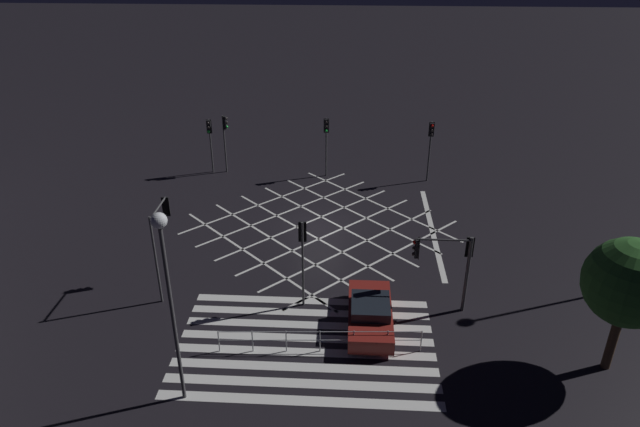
{
  "coord_description": "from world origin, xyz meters",
  "views": [
    {
      "loc": [
        1.66,
        -29.23,
        15.92
      ],
      "look_at": [
        0.0,
        0.0,
        0.92
      ],
      "focal_mm": 32.0,
      "sensor_mm": 36.0,
      "label": 1
    }
  ],
  "objects_px": {
    "traffic_light_se_main": "(439,257)",
    "street_lamp_west": "(166,269)",
    "traffic_light_median_north": "(326,136)",
    "traffic_light_median_south": "(303,246)",
    "traffic_light_nw_cross": "(210,135)",
    "traffic_light_sw_cross": "(161,227)",
    "traffic_light_ne_cross": "(431,140)",
    "traffic_light_se_cross": "(468,258)",
    "traffic_light_nw_main": "(225,132)",
    "street_tree_near": "(630,283)",
    "waiting_car": "(370,314)"
  },
  "relations": [
    {
      "from": "traffic_light_nw_main",
      "to": "traffic_light_median_north",
      "type": "bearing_deg",
      "value": -3.3
    },
    {
      "from": "traffic_light_se_cross",
      "to": "traffic_light_se_main",
      "type": "bearing_deg",
      "value": 96.68
    },
    {
      "from": "traffic_light_median_north",
      "to": "traffic_light_median_south",
      "type": "relative_size",
      "value": 0.96
    },
    {
      "from": "traffic_light_sw_cross",
      "to": "traffic_light_median_north",
      "type": "bearing_deg",
      "value": -26.5
    },
    {
      "from": "traffic_light_nw_cross",
      "to": "waiting_car",
      "type": "relative_size",
      "value": 0.87
    },
    {
      "from": "traffic_light_se_main",
      "to": "street_lamp_west",
      "type": "distance_m",
      "value": 12.01
    },
    {
      "from": "traffic_light_nw_cross",
      "to": "traffic_light_median_north",
      "type": "distance_m",
      "value": 8.1
    },
    {
      "from": "traffic_light_se_main",
      "to": "traffic_light_se_cross",
      "type": "xyz_separation_m",
      "value": [
        1.31,
        0.15,
        -0.11
      ]
    },
    {
      "from": "traffic_light_se_main",
      "to": "traffic_light_ne_cross",
      "type": "bearing_deg",
      "value": -95.15
    },
    {
      "from": "traffic_light_se_main",
      "to": "traffic_light_median_south",
      "type": "bearing_deg",
      "value": -1.04
    },
    {
      "from": "traffic_light_median_north",
      "to": "street_tree_near",
      "type": "distance_m",
      "value": 22.26
    },
    {
      "from": "traffic_light_sw_cross",
      "to": "traffic_light_nw_main",
      "type": "height_order",
      "value": "traffic_light_sw_cross"
    },
    {
      "from": "traffic_light_se_main",
      "to": "traffic_light_median_south",
      "type": "distance_m",
      "value": 6.01
    },
    {
      "from": "traffic_light_se_main",
      "to": "traffic_light_median_north",
      "type": "distance_m",
      "value": 16.22
    },
    {
      "from": "traffic_light_se_main",
      "to": "street_tree_near",
      "type": "distance_m",
      "value": 7.41
    },
    {
      "from": "traffic_light_sw_cross",
      "to": "traffic_light_se_main",
      "type": "relative_size",
      "value": 1.17
    },
    {
      "from": "waiting_car",
      "to": "traffic_light_nw_main",
      "type": "bearing_deg",
      "value": 29.96
    },
    {
      "from": "traffic_light_se_cross",
      "to": "street_lamp_west",
      "type": "distance_m",
      "value": 13.22
    },
    {
      "from": "traffic_light_median_south",
      "to": "street_tree_near",
      "type": "relative_size",
      "value": 0.76
    },
    {
      "from": "traffic_light_ne_cross",
      "to": "street_tree_near",
      "type": "xyz_separation_m",
      "value": [
        5.12,
        -18.16,
        1.02
      ]
    },
    {
      "from": "traffic_light_sw_cross",
      "to": "traffic_light_median_south",
      "type": "height_order",
      "value": "traffic_light_sw_cross"
    },
    {
      "from": "traffic_light_median_south",
      "to": "traffic_light_se_cross",
      "type": "distance_m",
      "value": 7.32
    },
    {
      "from": "street_tree_near",
      "to": "traffic_light_sw_cross",
      "type": "bearing_deg",
      "value": 166.52
    },
    {
      "from": "street_tree_near",
      "to": "waiting_car",
      "type": "xyz_separation_m",
      "value": [
        -9.4,
        2.12,
        -3.4
      ]
    },
    {
      "from": "traffic_light_se_main",
      "to": "traffic_light_median_north",
      "type": "bearing_deg",
      "value": -69.56
    },
    {
      "from": "traffic_light_nw_cross",
      "to": "traffic_light_sw_cross",
      "type": "xyz_separation_m",
      "value": [
        1.08,
        -14.29,
        0.51
      ]
    },
    {
      "from": "traffic_light_median_north",
      "to": "street_tree_near",
      "type": "relative_size",
      "value": 0.73
    },
    {
      "from": "traffic_light_nw_cross",
      "to": "traffic_light_ne_cross",
      "type": "relative_size",
      "value": 0.92
    },
    {
      "from": "traffic_light_sw_cross",
      "to": "traffic_light_se_cross",
      "type": "distance_m",
      "value": 14.03
    },
    {
      "from": "traffic_light_se_main",
      "to": "street_lamp_west",
      "type": "height_order",
      "value": "street_lamp_west"
    },
    {
      "from": "traffic_light_nw_cross",
      "to": "waiting_car",
      "type": "distance_m",
      "value": 20.05
    },
    {
      "from": "traffic_light_median_south",
      "to": "traffic_light_se_cross",
      "type": "height_order",
      "value": "traffic_light_median_south"
    },
    {
      "from": "traffic_light_nw_main",
      "to": "traffic_light_ne_cross",
      "type": "relative_size",
      "value": 0.98
    },
    {
      "from": "traffic_light_se_main",
      "to": "street_lamp_west",
      "type": "xyz_separation_m",
      "value": [
        -9.99,
        -6.03,
        2.85
      ]
    },
    {
      "from": "traffic_light_nw_cross",
      "to": "street_lamp_west",
      "type": "xyz_separation_m",
      "value": [
        3.77,
        -21.45,
        2.9
      ]
    },
    {
      "from": "waiting_car",
      "to": "traffic_light_sw_cross",
      "type": "bearing_deg",
      "value": 75.81
    },
    {
      "from": "traffic_light_se_main",
      "to": "traffic_light_se_cross",
      "type": "height_order",
      "value": "traffic_light_se_main"
    },
    {
      "from": "street_lamp_west",
      "to": "traffic_light_ne_cross",
      "type": "bearing_deg",
      "value": 61.38
    },
    {
      "from": "traffic_light_ne_cross",
      "to": "street_lamp_west",
      "type": "height_order",
      "value": "street_lamp_west"
    },
    {
      "from": "traffic_light_sw_cross",
      "to": "street_tree_near",
      "type": "bearing_deg",
      "value": -103.48
    },
    {
      "from": "traffic_light_se_cross",
      "to": "waiting_car",
      "type": "distance_m",
      "value": 4.97
    },
    {
      "from": "street_lamp_west",
      "to": "street_tree_near",
      "type": "bearing_deg",
      "value": 8.92
    },
    {
      "from": "traffic_light_ne_cross",
      "to": "traffic_light_se_cross",
      "type": "relative_size",
      "value": 1.11
    },
    {
      "from": "traffic_light_nw_main",
      "to": "traffic_light_se_main",
      "type": "bearing_deg",
      "value": -50.84
    },
    {
      "from": "waiting_car",
      "to": "traffic_light_median_south",
      "type": "bearing_deg",
      "value": 64.89
    },
    {
      "from": "traffic_light_sw_cross",
      "to": "traffic_light_se_cross",
      "type": "xyz_separation_m",
      "value": [
        13.99,
        -0.98,
        -0.58
      ]
    },
    {
      "from": "street_tree_near",
      "to": "traffic_light_se_main",
      "type": "bearing_deg",
      "value": 151.89
    },
    {
      "from": "traffic_light_ne_cross",
      "to": "traffic_light_median_north",
      "type": "relative_size",
      "value": 1.01
    },
    {
      "from": "traffic_light_ne_cross",
      "to": "street_tree_near",
      "type": "bearing_deg",
      "value": 15.76
    },
    {
      "from": "traffic_light_se_cross",
      "to": "traffic_light_median_north",
      "type": "bearing_deg",
      "value": 24.88
    }
  ]
}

